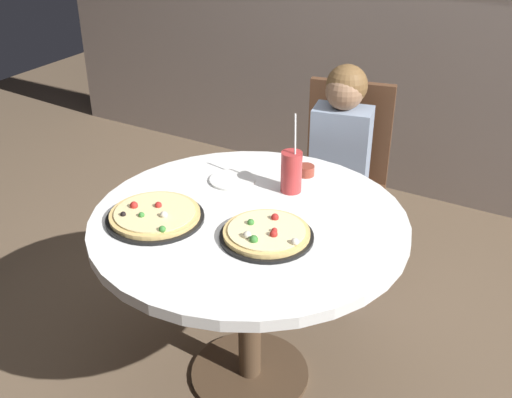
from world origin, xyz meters
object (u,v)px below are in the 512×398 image
dining_table (249,243)px  chair_wooden (344,171)px  pizza_veggie (155,216)px  plate_small (232,180)px  sauce_bowl (306,170)px  soda_cup (291,172)px  pizza_cheese (267,234)px  diner_child (335,196)px

dining_table → chair_wooden: bearing=91.2°
pizza_veggie → plate_small: pizza_veggie is taller
chair_wooden → plate_small: 0.78m
dining_table → sauce_bowl: bearing=86.3°
soda_cup → sauce_bowl: size_ratio=4.38×
chair_wooden → plate_small: chair_wooden is taller
plate_small → sauce_bowl: bearing=40.4°
pizza_cheese → sauce_bowl: 0.50m
dining_table → pizza_cheese: 0.19m
dining_table → diner_child: (0.02, 0.75, -0.16)m
dining_table → chair_wooden: chair_wooden is taller
dining_table → pizza_veggie: 0.35m
chair_wooden → soda_cup: size_ratio=3.10×
dining_table → diner_child: 0.77m
sauce_bowl → plate_small: sauce_bowl is taller
pizza_cheese → soda_cup: bearing=103.9°
diner_child → pizza_veggie: bearing=-107.5°
diner_child → sauce_bowl: bearing=-88.4°
pizza_veggie → pizza_cheese: size_ratio=1.09×
dining_table → pizza_cheese: size_ratio=3.56×
dining_table → plate_small: bearing=133.7°
dining_table → diner_child: diner_child is taller
diner_child → sauce_bowl: (0.01, -0.35, 0.29)m
dining_table → soda_cup: soda_cup is taller
pizza_veggie → soda_cup: (0.31, 0.43, 0.06)m
dining_table → pizza_veggie: bearing=-147.2°
pizza_cheese → sauce_bowl: (-0.09, 0.49, 0.00)m
diner_child → pizza_veggie: diner_child is taller
pizza_veggie → soda_cup: soda_cup is taller
chair_wooden → diner_child: 0.19m
diner_child → chair_wooden: bearing=101.0°
chair_wooden → diner_child: size_ratio=0.88×
pizza_veggie → plate_small: (0.08, 0.39, -0.01)m
diner_child → plate_small: diner_child is taller
sauce_bowl → diner_child: bearing=91.6°
sauce_bowl → soda_cup: bearing=-85.9°
diner_child → pizza_cheese: 0.89m
sauce_bowl → plate_small: 0.30m
chair_wooden → sauce_bowl: (0.04, -0.53, 0.24)m
diner_child → soda_cup: size_ratio=3.53×
pizza_veggie → pizza_cheese: 0.41m
sauce_bowl → plate_small: bearing=-139.6°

